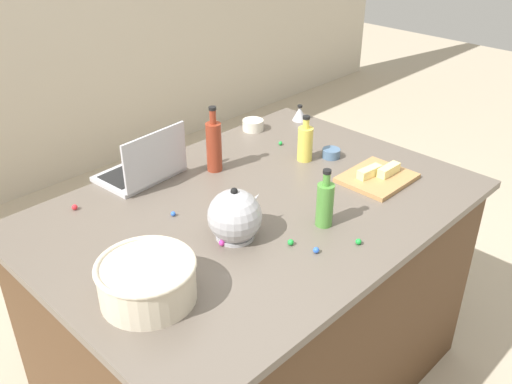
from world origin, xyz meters
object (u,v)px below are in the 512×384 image
at_px(mixing_bowl_large, 147,280).
at_px(bottle_soy, 214,145).
at_px(butter_stick_left, 389,170).
at_px(butter_stick_right, 369,172).
at_px(ramekin_small, 331,153).
at_px(kitchen_timer, 300,113).
at_px(bottle_oil, 305,143).
at_px(cutting_board, 377,178).
at_px(bottle_olive, 325,203).
at_px(ramekin_medium, 253,125).
at_px(kettle, 235,217).
at_px(laptop, 144,168).

xyz_separation_m(mixing_bowl_large, bottle_soy, (0.66, 0.46, 0.04)).
height_order(butter_stick_left, butter_stick_right, same).
bearing_deg(ramekin_small, kitchen_timer, 58.95).
xyz_separation_m(bottle_soy, bottle_oil, (0.33, -0.20, -0.03)).
bearing_deg(cutting_board, ramekin_small, 82.38).
relative_size(bottle_olive, ramekin_medium, 2.14).
xyz_separation_m(kettle, butter_stick_right, (0.64, -0.09, -0.04)).
bearing_deg(butter_stick_right, laptop, 133.71).
relative_size(bottle_soy, ramekin_small, 3.56).
distance_m(butter_stick_right, ramekin_medium, 0.68).
bearing_deg(ramekin_small, ramekin_medium, 93.19).
distance_m(mixing_bowl_large, ramekin_medium, 1.23).
relative_size(cutting_board, kitchen_timer, 3.52).
bearing_deg(cutting_board, bottle_oil, 101.15).
relative_size(butter_stick_right, ramekin_small, 1.44).
relative_size(laptop, bottle_oil, 1.66).
distance_m(bottle_olive, kettle, 0.31).
distance_m(bottle_oil, kitchen_timer, 0.44).
distance_m(bottle_oil, ramekin_small, 0.13).
distance_m(laptop, bottle_olive, 0.75).
bearing_deg(kitchen_timer, butter_stick_left, -108.17).
bearing_deg(butter_stick_left, ramekin_medium, 92.69).
distance_m(kettle, cutting_board, 0.68).
relative_size(cutting_board, ramekin_small, 3.56).
height_order(bottle_soy, bottle_oil, bottle_soy).
height_order(cutting_board, ramekin_small, ramekin_small).
distance_m(laptop, cutting_board, 0.92).
bearing_deg(bottle_oil, kettle, -160.88).
height_order(bottle_olive, cutting_board, bottle_olive).
xyz_separation_m(bottle_soy, ramekin_small, (0.42, -0.27, -0.09)).
xyz_separation_m(laptop, mixing_bowl_large, (-0.42, -0.60, 0.02)).
bearing_deg(bottle_olive, ramekin_medium, 61.33).
relative_size(laptop, butter_stick_left, 2.96).
xyz_separation_m(butter_stick_left, butter_stick_right, (-0.07, 0.04, 0.00)).
relative_size(laptop, bottle_soy, 1.20).
relative_size(bottle_oil, kettle, 0.92).
relative_size(butter_stick_left, kitchen_timer, 1.43).
xyz_separation_m(kettle, ramekin_small, (0.70, 0.14, -0.06)).
bearing_deg(ramekin_medium, laptop, -176.72).
bearing_deg(ramekin_medium, mixing_bowl_large, -149.03).
distance_m(kettle, ramekin_medium, 0.89).
height_order(bottle_oil, butter_stick_left, bottle_oil).
bearing_deg(bottle_soy, kettle, -123.91).
xyz_separation_m(butter_stick_right, ramekin_small, (0.06, 0.23, -0.02)).
bearing_deg(cutting_board, bottle_olive, -172.77).
distance_m(bottle_oil, butter_stick_left, 0.36).
xyz_separation_m(butter_stick_right, kitchen_timer, (0.28, 0.60, -0.00)).
bearing_deg(bottle_soy, bottle_olive, -91.10).
bearing_deg(ramekin_small, bottle_oil, 146.10).
bearing_deg(ramekin_medium, kitchen_timer, -17.60).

